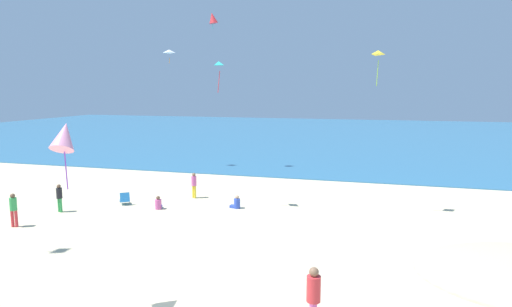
# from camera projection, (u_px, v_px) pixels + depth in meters

# --- Properties ---
(ground_plane) EXTENTS (120.00, 120.00, 0.00)m
(ground_plane) POSITION_uv_depth(u_px,v_px,m) (266.00, 211.00, 21.85)
(ground_plane) COLOR beige
(ocean_water) EXTENTS (120.00, 60.00, 0.05)m
(ocean_water) POSITION_uv_depth(u_px,v_px,m) (338.00, 135.00, 58.10)
(ocean_water) COLOR teal
(ocean_water) RESTS_ON ground_plane
(beach_chair_near_camera) EXTENTS (0.76, 0.79, 0.66)m
(beach_chair_near_camera) POSITION_uv_depth(u_px,v_px,m) (125.00, 199.00, 22.98)
(beach_chair_near_camera) COLOR #2370B2
(beach_chair_near_camera) RESTS_ON ground_plane
(person_1) EXTENTS (0.57, 0.37, 0.67)m
(person_1) POSITION_uv_depth(u_px,v_px,m) (236.00, 203.00, 22.31)
(person_1) COLOR blue
(person_1) RESTS_ON ground_plane
(person_2) EXTENTS (0.37, 0.37, 1.49)m
(person_2) POSITION_uv_depth(u_px,v_px,m) (13.00, 208.00, 19.20)
(person_2) COLOR red
(person_2) RESTS_ON ground_plane
(person_3) EXTENTS (0.34, 0.34, 1.38)m
(person_3) POSITION_uv_depth(u_px,v_px,m) (59.00, 196.00, 21.55)
(person_3) COLOR green
(person_3) RESTS_ON ground_plane
(person_4) EXTENTS (0.42, 0.59, 0.67)m
(person_4) POSITION_uv_depth(u_px,v_px,m) (158.00, 204.00, 22.18)
(person_4) COLOR #D8599E
(person_4) RESTS_ON ground_plane
(person_5) EXTENTS (0.36, 0.36, 1.72)m
(person_5) POSITION_uv_depth(u_px,v_px,m) (313.00, 296.00, 10.72)
(person_5) COLOR #D8599E
(person_5) RESTS_ON ground_plane
(person_6) EXTENTS (0.38, 0.38, 1.40)m
(person_6) POSITION_uv_depth(u_px,v_px,m) (194.00, 184.00, 24.34)
(person_6) COLOR yellow
(person_6) RESTS_ON ground_plane
(kite_yellow) EXTENTS (0.68, 0.64, 1.65)m
(kite_yellow) POSITION_uv_depth(u_px,v_px,m) (378.00, 53.00, 20.29)
(kite_yellow) COLOR yellow
(kite_teal) EXTENTS (0.65, 0.59, 1.50)m
(kite_teal) POSITION_uv_depth(u_px,v_px,m) (219.00, 64.00, 21.32)
(kite_teal) COLOR #1EADAD
(kite_red) EXTENTS (0.92, 0.84, 1.22)m
(kite_red) POSITION_uv_depth(u_px,v_px,m) (213.00, 18.00, 31.79)
(kite_red) COLOR red
(kite_pink) EXTENTS (0.79, 1.00, 1.87)m
(kite_pink) POSITION_uv_depth(u_px,v_px,m) (64.00, 136.00, 11.34)
(kite_pink) COLOR pink
(kite_white) EXTENTS (0.79, 0.66, 1.04)m
(kite_white) POSITION_uv_depth(u_px,v_px,m) (169.00, 51.00, 32.72)
(kite_white) COLOR white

